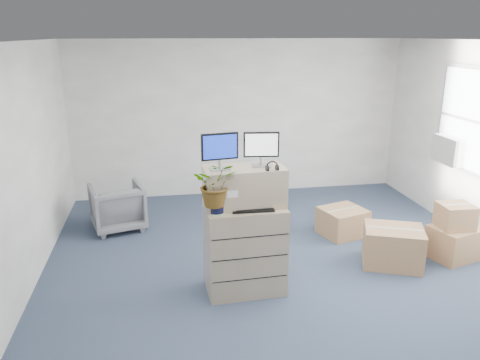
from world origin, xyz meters
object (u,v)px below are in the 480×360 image
Objects in this scene: monitor_left at (220,149)px; potted_plant at (216,190)px; filing_cabinet_lower at (245,249)px; keyboard at (252,209)px; office_chair at (117,205)px; water_bottle at (250,196)px; monitor_right at (261,147)px.

monitor_left reaches higher than potted_plant.
potted_plant reaches higher than filing_cabinet_lower.
keyboard reaches higher than office_chair.
filing_cabinet_lower is 4.29× the size of water_bottle.
potted_plant is at bearing -158.62° from water_bottle.
water_bottle is at bearing 16.64° from filing_cabinet_lower.
keyboard is at bearing -27.99° from monitor_left.
filing_cabinet_lower is at bearing -10.03° from monitor_left.
monitor_left is 0.75m from keyboard.
potted_plant is (-0.40, -0.15, 0.15)m from water_bottle.
office_chair is at bearing 119.10° from potted_plant.
water_bottle is at bearing 94.41° from keyboard.
water_bottle is at bearing -6.50° from monitor_left.
monitor_left is at bearing 106.97° from office_chair.
monitor_left is 0.47m from monitor_right.
keyboard is at bearing 111.59° from office_chair.
water_bottle is (-0.01, 0.13, 0.11)m from keyboard.
filing_cabinet_lower is 1.82× the size of potted_plant.
water_bottle is at bearing 113.18° from office_chair.
filing_cabinet_lower is 2.55× the size of monitor_left.
monitor_left reaches higher than water_bottle.
monitor_right is (0.46, 0.06, -0.01)m from monitor_left.
water_bottle is (0.33, 0.01, -0.55)m from monitor_left.
office_chair is (-1.65, 2.09, -0.77)m from water_bottle.
monitor_right reaches higher than water_bottle.
monitor_right reaches higher than office_chair.
potted_plant reaches higher than water_bottle.
monitor_right is 0.56m from water_bottle.
monitor_left reaches higher than filing_cabinet_lower.
water_bottle is 0.45m from potted_plant.
potted_plant is (-0.53, -0.20, -0.39)m from monitor_right.
monitor_left is 1.68× the size of water_bottle.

